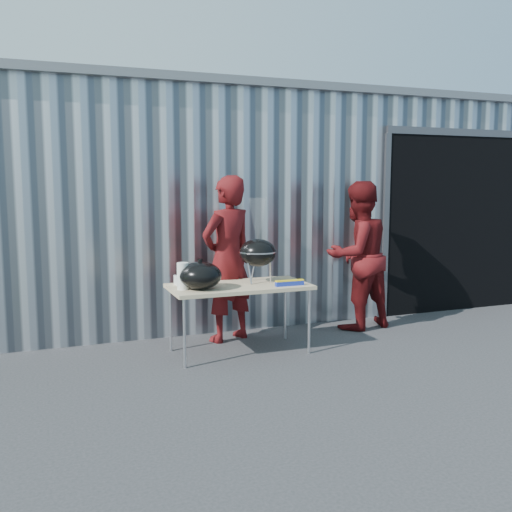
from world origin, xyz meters
name	(u,v)px	position (x,y,z in m)	size (l,w,h in m)	color
ground	(301,371)	(0.00, 0.00, 0.00)	(80.00, 80.00, 0.00)	#2D2D2F
building	(236,200)	(0.92, 4.59, 1.54)	(8.20, 6.20, 3.10)	#B8BDC4
folding_table	(239,288)	(-0.36, 0.82, 0.71)	(1.50, 0.75, 0.75)	tan
kettle_grill	(258,244)	(-0.12, 0.89, 1.17)	(0.41, 0.41, 0.93)	black
grill_lid	(200,276)	(-0.82, 0.72, 0.89)	(0.44, 0.44, 0.32)	black
paper_towels	(183,276)	(-0.99, 0.77, 0.89)	(0.12, 0.12, 0.28)	white
white_tub	(184,280)	(-0.91, 1.04, 0.80)	(0.20, 0.15, 0.10)	white
foil_box	(290,283)	(0.12, 0.57, 0.78)	(0.32, 0.05, 0.06)	#172B9B
person_cook	(228,259)	(-0.32, 1.34, 0.96)	(0.70, 0.46, 1.93)	#550F10
person_bystander	(358,256)	(1.39, 1.29, 0.93)	(0.91, 0.71, 1.87)	#550F10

